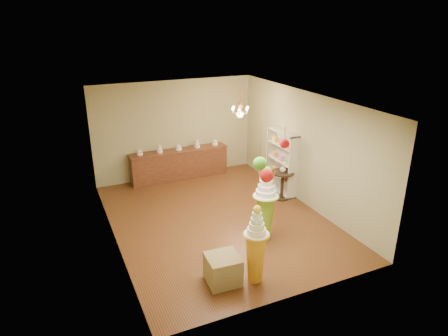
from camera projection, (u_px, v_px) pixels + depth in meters
name	position (u px, v px, depth m)	size (l,w,h in m)	color
floor	(218.00, 219.00, 9.98)	(6.50, 6.50, 0.00)	#553017
ceiling	(217.00, 100.00, 8.91)	(6.50, 6.50, 0.00)	silver
wall_back	(175.00, 130.00, 12.21)	(5.00, 0.04, 3.00)	tan
wall_front	(294.00, 224.00, 6.68)	(5.00, 0.04, 3.00)	tan
wall_left	(110.00, 180.00, 8.48)	(0.04, 6.50, 3.00)	tan
wall_right	(305.00, 149.00, 10.41)	(0.04, 6.50, 3.00)	tan
pedestal_green	(265.00, 208.00, 8.86)	(0.64, 0.64, 1.75)	#7EB227
pedestal_orange	(256.00, 251.00, 7.47)	(0.48, 0.48, 1.59)	orange
burlap_riser	(223.00, 269.00, 7.55)	(0.61, 0.61, 0.55)	olive
sideboard	(179.00, 164.00, 12.34)	(3.04, 0.54, 1.16)	#592F1C
shelving_unit	(282.00, 162.00, 11.24)	(0.33, 1.20, 1.80)	beige
round_table	(282.00, 181.00, 10.93)	(0.63, 0.63, 0.80)	black
vase	(283.00, 169.00, 10.80)	(0.17, 0.17, 0.17)	beige
pom_red_left	(267.00, 176.00, 7.03)	(0.24, 0.24, 1.00)	#393629
pom_green_mid	(260.00, 163.00, 7.11)	(0.24, 0.24, 0.82)	#393629
pom_red_right	(284.00, 143.00, 6.93)	(0.17, 0.17, 0.40)	#393629
chandelier	(240.00, 112.00, 10.84)	(0.54, 0.54, 0.85)	#E78D51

